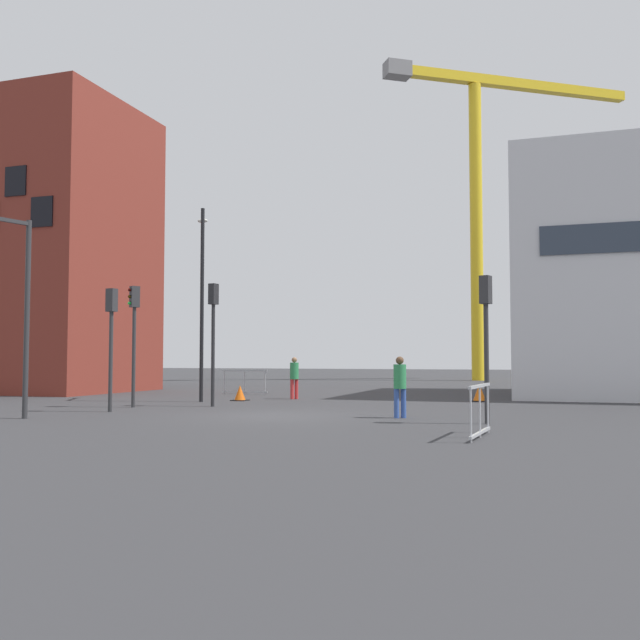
{
  "coord_description": "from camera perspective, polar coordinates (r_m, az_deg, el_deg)",
  "views": [
    {
      "loc": [
        7.35,
        -18.36,
        1.63
      ],
      "look_at": [
        0.0,
        4.04,
        2.9
      ],
      "focal_mm": 39.21,
      "sensor_mm": 36.0,
      "label": 1
    }
  ],
  "objects": [
    {
      "name": "pedestrian_waiting",
      "position": [
        27.63,
        -2.11,
        -4.49
      ],
      "size": [
        0.34,
        0.34,
        1.65
      ],
      "color": "red",
      "rests_on": "ground"
    },
    {
      "name": "traffic_light_median",
      "position": [
        17.76,
        13.4,
        -0.27
      ],
      "size": [
        0.31,
        0.39,
        3.66
      ],
      "color": "#2D2D30",
      "rests_on": "ground"
    },
    {
      "name": "ground",
      "position": [
        19.85,
        -3.68,
        -7.79
      ],
      "size": [
        160.0,
        160.0,
        0.0
      ],
      "primitive_type": "plane",
      "color": "#333335"
    },
    {
      "name": "construction_crane",
      "position": [
        53.43,
        13.13,
        11.81
      ],
      "size": [
        16.93,
        11.88,
        22.58
      ],
      "color": "yellow",
      "rests_on": "ground"
    },
    {
      "name": "traffic_cone_striped",
      "position": [
        26.79,
        -6.55,
        -5.98
      ],
      "size": [
        0.58,
        0.58,
        0.58
      ],
      "color": "black",
      "rests_on": "ground"
    },
    {
      "name": "brick_building",
      "position": [
        36.26,
        -20.48,
        5.44
      ],
      "size": [
        7.04,
        7.62,
        13.77
      ],
      "color": "maroon",
      "rests_on": "ground"
    },
    {
      "name": "traffic_light_island",
      "position": [
        23.69,
        -8.7,
        -0.33
      ],
      "size": [
        0.29,
        0.39,
        4.12
      ],
      "color": "#232326",
      "rests_on": "ground"
    },
    {
      "name": "traffic_cone_orange",
      "position": [
        26.9,
        12.88,
        -5.84
      ],
      "size": [
        0.64,
        0.64,
        0.65
      ],
      "color": "black",
      "rests_on": "ground"
    },
    {
      "name": "traffic_light_far",
      "position": [
        23.82,
        -14.94,
        -0.46
      ],
      "size": [
        0.36,
        0.38,
        3.99
      ],
      "color": "#2D2D30",
      "rests_on": "ground"
    },
    {
      "name": "streetlamp_short",
      "position": [
        20.28,
        -23.41,
        1.82
      ],
      "size": [
        0.71,
        1.63,
        5.35
      ],
      "color": "#2D2D30",
      "rests_on": "ground"
    },
    {
      "name": "pedestrian_walking",
      "position": [
        19.07,
        6.54,
        -5.07
      ],
      "size": [
        0.34,
        0.34,
        1.66
      ],
      "color": "#33519E",
      "rests_on": "ground"
    },
    {
      "name": "safety_barrier_front",
      "position": [
        14.72,
        12.91,
        -7.16
      ],
      "size": [
        0.24,
        2.16,
        1.08
      ],
      "color": "#B2B5BA",
      "rests_on": "ground"
    },
    {
      "name": "traffic_light_near",
      "position": [
        22.03,
        -16.68,
        -0.66
      ],
      "size": [
        0.38,
        0.28,
        3.72
      ],
      "color": "#2D2D30",
      "rests_on": "ground"
    },
    {
      "name": "streetlamp_tall",
      "position": [
        26.63,
        -9.6,
        2.71
      ],
      "size": [
        1.13,
        1.78,
        7.21
      ],
      "color": "black",
      "rests_on": "ground"
    },
    {
      "name": "safety_barrier_left_run",
      "position": [
        31.49,
        -6.17,
        -5.02
      ],
      "size": [
        2.08,
        0.35,
        1.08
      ],
      "color": "#9EA0A5",
      "rests_on": "ground"
    }
  ]
}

